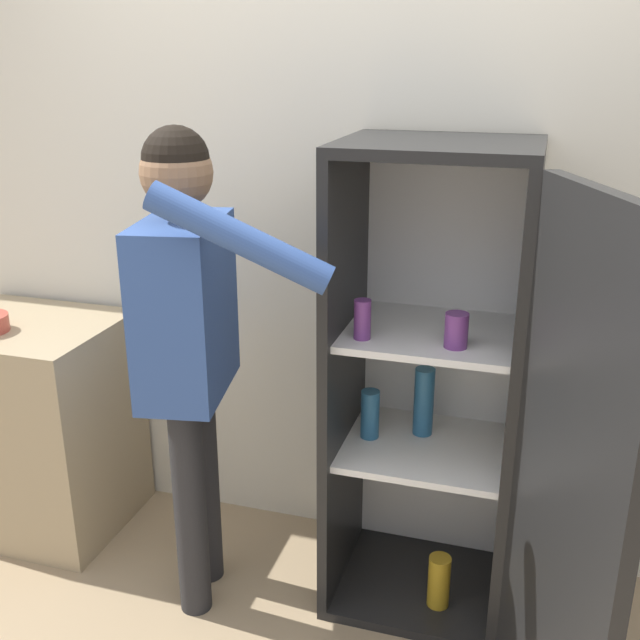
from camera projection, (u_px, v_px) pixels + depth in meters
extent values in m
cube|color=silver|center=(358.00, 229.00, 2.77)|extent=(7.00, 0.06, 2.55)
cube|color=black|center=(417.00, 582.00, 2.81)|extent=(0.62, 0.55, 0.04)
cube|color=black|center=(440.00, 146.00, 2.26)|extent=(0.62, 0.55, 0.04)
cube|color=white|center=(439.00, 359.00, 2.77)|extent=(0.62, 0.03, 1.57)
cube|color=black|center=(345.00, 377.00, 2.62)|extent=(0.04, 0.55, 1.57)
cube|color=black|center=(515.00, 398.00, 2.46)|extent=(0.03, 0.55, 1.57)
cube|color=white|center=(424.00, 447.00, 2.61)|extent=(0.55, 0.48, 0.02)
cube|color=white|center=(430.00, 333.00, 2.47)|extent=(0.55, 0.48, 0.02)
cube|color=black|center=(568.00, 496.00, 1.92)|extent=(0.29, 0.58, 1.57)
cylinder|color=teal|center=(424.00, 401.00, 2.64)|extent=(0.07, 0.07, 0.25)
cylinder|color=#B78C1E|center=(439.00, 581.00, 2.64)|extent=(0.08, 0.08, 0.20)
cylinder|color=#723884|center=(362.00, 319.00, 2.37)|extent=(0.05, 0.05, 0.13)
cylinder|color=#723884|center=(456.00, 330.00, 2.30)|extent=(0.07, 0.07, 0.11)
cylinder|color=teal|center=(370.00, 414.00, 2.63)|extent=(0.07, 0.07, 0.18)
cylinder|color=#262628|center=(204.00, 481.00, 2.74)|extent=(0.11, 0.11, 0.82)
cylinder|color=#262628|center=(190.00, 509.00, 2.58)|extent=(0.11, 0.11, 0.82)
cube|color=#335193|center=(185.00, 309.00, 2.42)|extent=(0.32, 0.48, 0.58)
sphere|color=#8C6647|center=(176.00, 173.00, 2.27)|extent=(0.23, 0.23, 0.23)
sphere|color=black|center=(176.00, 160.00, 2.26)|extent=(0.21, 0.21, 0.21)
cylinder|color=#335193|center=(205.00, 294.00, 2.66)|extent=(0.09, 0.09, 0.55)
cylinder|color=#335193|center=(240.00, 238.00, 2.07)|extent=(0.54, 0.18, 0.31)
cube|color=tan|center=(37.00, 424.00, 3.09)|extent=(0.70, 0.58, 0.89)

